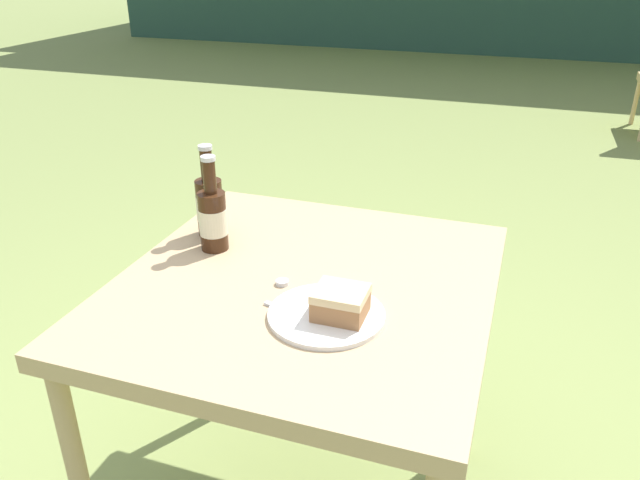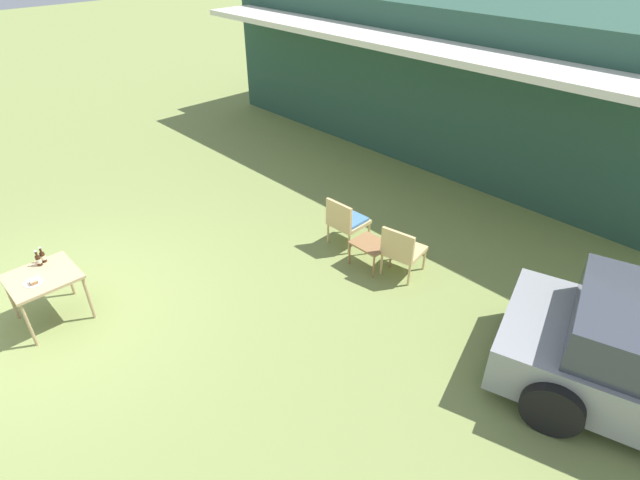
{
  "view_description": "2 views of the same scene",
  "coord_description": "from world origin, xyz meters",
  "px_view_note": "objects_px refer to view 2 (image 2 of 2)",
  "views": [
    {
      "loc": [
        0.41,
        -1.1,
        1.39
      ],
      "look_at": [
        0.0,
        0.1,
        0.77
      ],
      "focal_mm": 35.0,
      "sensor_mm": 36.0,
      "label": 1
    },
    {
      "loc": [
        6.25,
        -0.95,
        4.65
      ],
      "look_at": [
        2.08,
        3.03,
        0.9
      ],
      "focal_mm": 28.0,
      "sensor_mm": 36.0,
      "label": 2
    }
  ],
  "objects_px": {
    "wicker_chair_cushioned": "(346,220)",
    "patio_table": "(43,280)",
    "cola_bottle_far": "(43,257)",
    "garden_side_table": "(371,246)",
    "cake_on_plate": "(33,282)",
    "wicker_chair_plain": "(402,249)",
    "cola_bottle_near": "(39,260)"
  },
  "relations": [
    {
      "from": "wicker_chair_cushioned",
      "to": "cake_on_plate",
      "type": "bearing_deg",
      "value": 71.05
    },
    {
      "from": "cola_bottle_far",
      "to": "wicker_chair_plain",
      "type": "bearing_deg",
      "value": 54.1
    },
    {
      "from": "cola_bottle_near",
      "to": "wicker_chair_plain",
      "type": "bearing_deg",
      "value": 54.98
    },
    {
      "from": "garden_side_table",
      "to": "cola_bottle_far",
      "type": "relative_size",
      "value": 2.4
    },
    {
      "from": "wicker_chair_cushioned",
      "to": "cola_bottle_near",
      "type": "distance_m",
      "value": 4.5
    },
    {
      "from": "patio_table",
      "to": "cake_on_plate",
      "type": "bearing_deg",
      "value": -50.3
    },
    {
      "from": "garden_side_table",
      "to": "cake_on_plate",
      "type": "height_order",
      "value": "cake_on_plate"
    },
    {
      "from": "cola_bottle_near",
      "to": "cola_bottle_far",
      "type": "xyz_separation_m",
      "value": [
        -0.04,
        0.07,
        0.0
      ]
    },
    {
      "from": "wicker_chair_plain",
      "to": "cola_bottle_far",
      "type": "bearing_deg",
      "value": 44.17
    },
    {
      "from": "cola_bottle_far",
      "to": "garden_side_table",
      "type": "bearing_deg",
      "value": 57.77
    },
    {
      "from": "cake_on_plate",
      "to": "cola_bottle_near",
      "type": "bearing_deg",
      "value": 150.96
    },
    {
      "from": "wicker_chair_cushioned",
      "to": "cola_bottle_far",
      "type": "relative_size",
      "value": 3.7
    },
    {
      "from": "wicker_chair_cushioned",
      "to": "patio_table",
      "type": "relative_size",
      "value": 1.01
    },
    {
      "from": "wicker_chair_plain",
      "to": "cola_bottle_far",
      "type": "height_order",
      "value": "cola_bottle_far"
    },
    {
      "from": "garden_side_table",
      "to": "cake_on_plate",
      "type": "xyz_separation_m",
      "value": [
        -2.05,
        -4.16,
        0.37
      ]
    },
    {
      "from": "wicker_chair_plain",
      "to": "cola_bottle_near",
      "type": "relative_size",
      "value": 3.7
    },
    {
      "from": "wicker_chair_cushioned",
      "to": "wicker_chair_plain",
      "type": "xyz_separation_m",
      "value": [
        1.17,
        -0.02,
        0.01
      ]
    },
    {
      "from": "wicker_chair_cushioned",
      "to": "cola_bottle_near",
      "type": "xyz_separation_m",
      "value": [
        -1.72,
        -4.14,
        0.34
      ]
    },
    {
      "from": "wicker_chair_cushioned",
      "to": "wicker_chair_plain",
      "type": "height_order",
      "value": "same"
    },
    {
      "from": "garden_side_table",
      "to": "cola_bottle_near",
      "type": "bearing_deg",
      "value": -121.3
    },
    {
      "from": "wicker_chair_plain",
      "to": "garden_side_table",
      "type": "relative_size",
      "value": 1.54
    },
    {
      "from": "wicker_chair_cushioned",
      "to": "patio_table",
      "type": "bearing_deg",
      "value": 69.31
    },
    {
      "from": "patio_table",
      "to": "cola_bottle_near",
      "type": "xyz_separation_m",
      "value": [
        -0.26,
        0.07,
        0.15
      ]
    },
    {
      "from": "wicker_chair_cushioned",
      "to": "cola_bottle_near",
      "type": "relative_size",
      "value": 3.7
    },
    {
      "from": "garden_side_table",
      "to": "patio_table",
      "type": "xyz_separation_m",
      "value": [
        -2.16,
        -4.04,
        0.28
      ]
    },
    {
      "from": "wicker_chair_cushioned",
      "to": "cola_bottle_far",
      "type": "bearing_deg",
      "value": 65.04
    },
    {
      "from": "wicker_chair_cushioned",
      "to": "cola_bottle_far",
      "type": "distance_m",
      "value": 4.45
    },
    {
      "from": "cake_on_plate",
      "to": "cola_bottle_near",
      "type": "height_order",
      "value": "cola_bottle_near"
    },
    {
      "from": "wicker_chair_cushioned",
      "to": "cola_bottle_near",
      "type": "height_order",
      "value": "cola_bottle_near"
    },
    {
      "from": "cake_on_plate",
      "to": "cola_bottle_far",
      "type": "distance_m",
      "value": 0.49
    },
    {
      "from": "wicker_chair_plain",
      "to": "garden_side_table",
      "type": "distance_m",
      "value": 0.51
    },
    {
      "from": "cola_bottle_far",
      "to": "cake_on_plate",
      "type": "bearing_deg",
      "value": -33.67
    }
  ]
}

